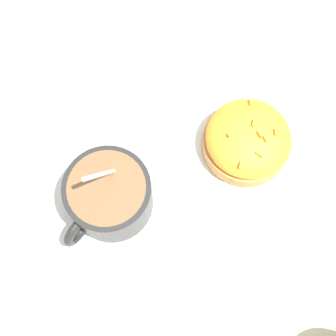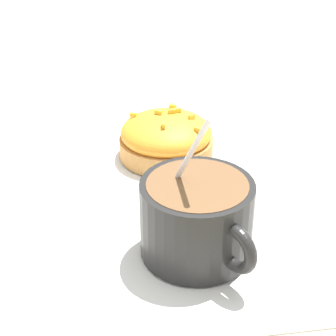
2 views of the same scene
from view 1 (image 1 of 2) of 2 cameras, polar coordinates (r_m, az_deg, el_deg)
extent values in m
plane|color=#C6B793|center=(0.50, 1.29, -0.58)|extent=(3.00, 3.00, 0.00)
cube|color=white|center=(0.50, 1.30, -0.53)|extent=(0.35, 0.34, 0.00)
cylinder|color=black|center=(0.47, -7.32, -2.86)|extent=(0.08, 0.08, 0.06)
cylinder|color=brown|center=(0.44, -7.72, -2.02)|extent=(0.07, 0.07, 0.01)
torus|color=black|center=(0.46, -10.90, -7.42)|extent=(0.04, 0.03, 0.04)
ellipsoid|color=silver|center=(0.48, -8.66, -5.67)|extent=(0.03, 0.03, 0.01)
cylinder|color=silver|center=(0.44, -6.92, -0.41)|extent=(0.05, 0.03, 0.11)
cylinder|color=#C18442|center=(0.51, 9.49, 2.98)|extent=(0.09, 0.09, 0.02)
ellipsoid|color=orange|center=(0.49, 9.78, 3.62)|extent=(0.09, 0.09, 0.03)
cube|color=yellow|center=(0.50, 10.10, 7.88)|extent=(0.01, 0.01, 0.00)
cube|color=yellow|center=(0.47, 8.01, 3.63)|extent=(0.01, 0.00, 0.00)
cube|color=yellow|center=(0.47, 8.92, 0.36)|extent=(0.01, 0.01, 0.00)
cube|color=yellow|center=(0.48, 11.83, 3.58)|extent=(0.00, 0.01, 0.00)
cube|color=yellow|center=(0.48, 10.32, 5.64)|extent=(0.01, 0.01, 0.00)
cube|color=yellow|center=(0.48, 10.37, 5.91)|extent=(0.01, 0.01, 0.00)
cube|color=yellow|center=(0.47, 11.13, 1.68)|extent=(0.01, 0.01, 0.00)
cube|color=yellow|center=(0.48, 11.17, 4.11)|extent=(0.00, 0.01, 0.00)
cube|color=yellow|center=(0.48, 13.05, 4.32)|extent=(0.01, 0.01, 0.00)
cube|color=yellow|center=(0.49, 13.65, 4.54)|extent=(0.01, 0.00, 0.00)
camera|label=2|loc=(0.45, -61.82, -2.69)|focal=60.00mm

